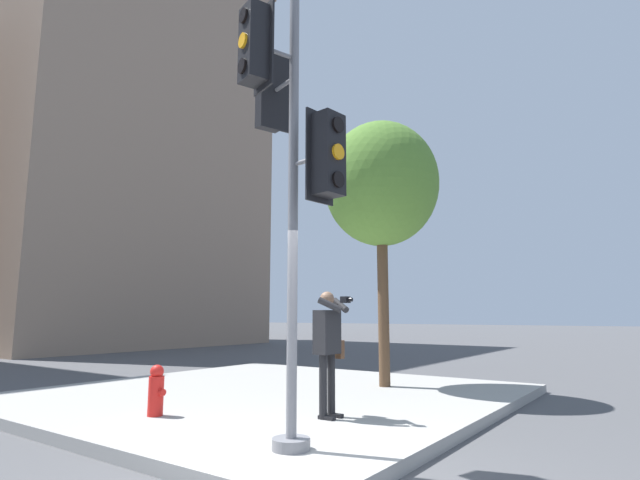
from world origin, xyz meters
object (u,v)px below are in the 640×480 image
(fire_hydrant, at_px, (156,391))
(traffic_signal_pole, at_px, (286,137))
(person_photographer, at_px, (328,341))
(street_tree, at_px, (381,185))

(fire_hydrant, bearing_deg, traffic_signal_pole, -98.21)
(traffic_signal_pole, distance_m, person_photographer, 2.98)
(street_tree, bearing_deg, person_photographer, -165.45)
(traffic_signal_pole, relative_size, fire_hydrant, 7.62)
(traffic_signal_pole, height_order, street_tree, street_tree)
(fire_hydrant, bearing_deg, street_tree, -15.45)
(person_photographer, distance_m, street_tree, 4.50)
(person_photographer, distance_m, fire_hydrant, 2.54)
(fire_hydrant, bearing_deg, person_photographer, -57.61)
(traffic_signal_pole, height_order, person_photographer, traffic_signal_pole)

